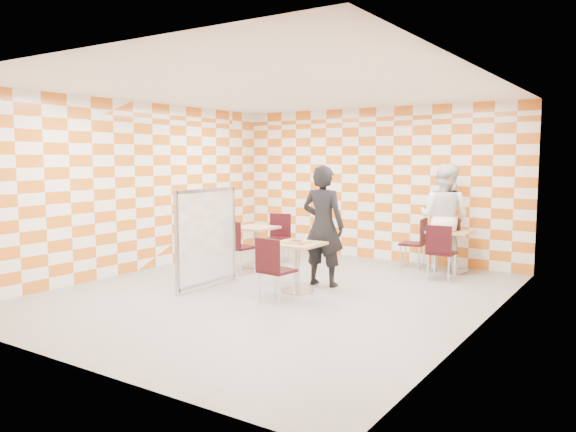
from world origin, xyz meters
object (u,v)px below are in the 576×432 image
Objects in this scene: man_dark at (323,226)px; soda_bottle at (459,225)px; chair_empty_far at (279,233)px; empty_table at (255,240)px; chair_empty_near at (237,243)px; man_white at (444,218)px; main_table at (297,259)px; partition at (207,237)px; chair_second_side at (418,239)px; chair_main_front at (273,265)px; chair_second_front at (440,248)px; second_table at (450,244)px; sport_bottle at (446,224)px.

soda_bottle is (1.50, 2.15, -0.10)m from man_dark.
chair_empty_far is 2.26m from man_dark.
empty_table is 0.39× the size of man_dark.
man_white reaches higher than chair_empty_near.
man_dark is 0.99× the size of man_white.
main_table is at bearing 70.36° from man_white.
chair_empty_far is 0.60× the size of partition.
chair_second_side is at bearing -114.46° from man_dark.
chair_main_front is 3.24m from chair_empty_far.
chair_main_front is 1.43m from man_dark.
man_white is (3.00, 0.80, 0.42)m from chair_empty_far.
chair_empty_near is (-3.14, -1.40, 0.00)m from chair_second_front.
soda_bottle is (1.51, 3.51, 0.31)m from chair_main_front.
chair_second_front is 3.80m from partition.
chair_empty_near is (-1.59, 0.55, 0.04)m from main_table.
second_table is 3.26× the size of soda_bottle.
man_dark reaches higher than chair_empty_near.
man_white is at bearing 36.76° from chair_empty_near.
man_white is at bearing 63.89° from main_table.
chair_empty_far is (-1.66, 1.95, 0.04)m from main_table.
man_white is (1.23, 2.15, 0.01)m from man_dark.
chair_empty_far is at bearing 92.65° from chair_empty_near.
second_table is at bearing -127.97° from man_dark.
partition reaches higher than soda_bottle.
empty_table is 3.42m from man_white.
second_table is at bearing 24.73° from empty_table.
man_white is (2.68, 3.26, 0.17)m from partition.
chair_empty_near is 3.89m from soda_bottle.
second_table is 4.27m from partition.
partition is at bearing -82.44° from chair_empty_far.
chair_main_front is at bearing -109.38° from sport_bottle.
chair_second_side is at bearing 72.05° from main_table.
soda_bottle is (3.29, 1.52, 0.34)m from empty_table.
chair_second_front is (3.24, 0.73, 0.04)m from empty_table.
partition reaches higher than chair_second_side.
empty_table is 0.81× the size of chair_empty_near.
chair_empty_far is at bearing -163.23° from chair_second_side.
partition reaches higher than chair_empty_near.
second_table is at bearing 60.95° from main_table.
partition is at bearing 57.12° from man_white.
second_table is at bearing 34.66° from chair_empty_near.
chair_second_front is 2.02m from man_dark.
chair_second_side is 1.00× the size of chair_empty_near.
second_table is 3.49m from empty_table.
man_dark reaches higher than empty_table.
second_table is at bearing -152.47° from soda_bottle.
soda_bottle reaches higher than chair_empty_far.
chair_empty_near is at bearing -145.34° from second_table.
empty_table is 0.81× the size of chair_empty_far.
man_dark is at bearing 79.55° from main_table.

